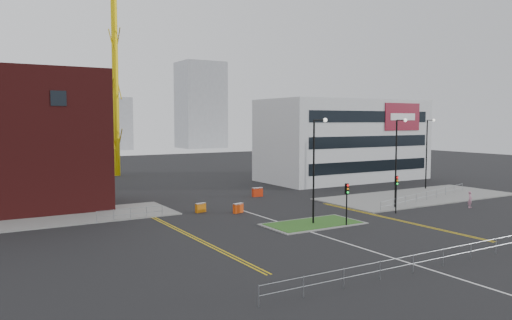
% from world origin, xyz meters
% --- Properties ---
extents(ground, '(200.00, 200.00, 0.00)m').
position_xyz_m(ground, '(0.00, 0.00, 0.00)').
color(ground, black).
rests_on(ground, ground).
extents(pavement_left, '(28.00, 8.00, 0.12)m').
position_xyz_m(pavement_left, '(-20.00, 22.00, 0.06)').
color(pavement_left, slate).
rests_on(pavement_left, ground).
extents(pavement_right, '(24.00, 10.00, 0.12)m').
position_xyz_m(pavement_right, '(22.00, 14.00, 0.06)').
color(pavement_right, slate).
rests_on(pavement_right, ground).
extents(island_kerb, '(8.60, 4.60, 0.08)m').
position_xyz_m(island_kerb, '(2.00, 8.00, 0.04)').
color(island_kerb, slate).
rests_on(island_kerb, ground).
extents(grass_island, '(8.00, 4.00, 0.12)m').
position_xyz_m(grass_island, '(2.00, 8.00, 0.06)').
color(grass_island, '#2B511B').
rests_on(grass_island, ground).
extents(office_block, '(25.00, 12.20, 12.00)m').
position_xyz_m(office_block, '(26.01, 31.97, 6.00)').
color(office_block, silver).
rests_on(office_block, ground).
extents(tower_crane, '(52.12, 11.62, 42.12)m').
position_xyz_m(tower_crane, '(3.39, 56.10, 28.87)').
color(tower_crane, gold).
rests_on(tower_crane, ground).
extents(streetlamp_island, '(1.46, 0.36, 9.18)m').
position_xyz_m(streetlamp_island, '(2.22, 8.00, 5.41)').
color(streetlamp_island, black).
rests_on(streetlamp_island, ground).
extents(streetlamp_right_near, '(1.46, 0.36, 9.18)m').
position_xyz_m(streetlamp_right_near, '(14.22, 10.00, 5.41)').
color(streetlamp_right_near, black).
rests_on(streetlamp_right_near, ground).
extents(streetlamp_right_far, '(1.46, 0.36, 9.18)m').
position_xyz_m(streetlamp_right_far, '(28.22, 18.00, 5.41)').
color(streetlamp_right_far, black).
rests_on(streetlamp_right_far, ground).
extents(traffic_light_island, '(0.28, 0.33, 3.65)m').
position_xyz_m(traffic_light_island, '(4.00, 5.98, 2.57)').
color(traffic_light_island, black).
rests_on(traffic_light_island, ground).
extents(traffic_light_right, '(0.28, 0.33, 3.65)m').
position_xyz_m(traffic_light_right, '(12.00, 7.98, 2.57)').
color(traffic_light_right, black).
rests_on(traffic_light_right, ground).
extents(railing_front, '(24.05, 0.05, 1.10)m').
position_xyz_m(railing_front, '(0.00, -6.00, 0.78)').
color(railing_front, gray).
rests_on(railing_front, ground).
extents(railing_left, '(6.05, 0.05, 1.10)m').
position_xyz_m(railing_left, '(-11.00, 18.00, 0.74)').
color(railing_left, gray).
rests_on(railing_left, ground).
extents(railing_right, '(19.05, 5.05, 1.10)m').
position_xyz_m(railing_right, '(20.50, 11.50, 0.78)').
color(railing_right, gray).
rests_on(railing_right, ground).
extents(centre_line, '(0.15, 30.00, 0.01)m').
position_xyz_m(centre_line, '(0.00, 2.00, 0.01)').
color(centre_line, silver).
rests_on(centre_line, ground).
extents(yellow_left_a, '(0.12, 24.00, 0.01)m').
position_xyz_m(yellow_left_a, '(-9.00, 10.00, 0.01)').
color(yellow_left_a, gold).
rests_on(yellow_left_a, ground).
extents(yellow_left_b, '(0.12, 24.00, 0.01)m').
position_xyz_m(yellow_left_b, '(-8.70, 10.00, 0.01)').
color(yellow_left_b, gold).
rests_on(yellow_left_b, ground).
extents(yellow_right_a, '(0.12, 20.00, 0.01)m').
position_xyz_m(yellow_right_a, '(9.50, 6.00, 0.01)').
color(yellow_right_a, gold).
rests_on(yellow_right_a, ground).
extents(yellow_right_b, '(0.12, 20.00, 0.01)m').
position_xyz_m(yellow_right_b, '(9.80, 6.00, 0.01)').
color(yellow_right_b, gold).
rests_on(yellow_right_b, ground).
extents(skyline_b, '(24.00, 12.00, 16.00)m').
position_xyz_m(skyline_b, '(10.00, 130.00, 8.00)').
color(skyline_b, gray).
rests_on(skyline_b, ground).
extents(skyline_c, '(14.00, 12.00, 28.00)m').
position_xyz_m(skyline_c, '(45.00, 125.00, 14.00)').
color(skyline_c, gray).
rests_on(skyline_c, ground).
extents(skyline_d, '(30.00, 12.00, 12.00)m').
position_xyz_m(skyline_d, '(-8.00, 140.00, 6.00)').
color(skyline_d, gray).
rests_on(skyline_d, ground).
extents(pedestrian, '(0.72, 0.59, 1.70)m').
position_xyz_m(pedestrian, '(20.88, 6.28, 0.85)').
color(pedestrian, '#C07C95').
rests_on(pedestrian, ground).
extents(barrier_left, '(1.18, 0.69, 0.94)m').
position_xyz_m(barrier_left, '(-1.00, 16.00, 0.51)').
color(barrier_left, '#E1420C').
rests_on(barrier_left, ground).
extents(barrier_mid, '(1.14, 0.60, 0.91)m').
position_xyz_m(barrier_mid, '(-4.00, 18.17, 0.50)').
color(barrier_mid, '#CD690B').
rests_on(barrier_mid, ground).
extents(barrier_right, '(1.29, 0.50, 1.07)m').
position_xyz_m(barrier_right, '(6.00, 24.00, 0.58)').
color(barrier_right, red).
rests_on(barrier_right, ground).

